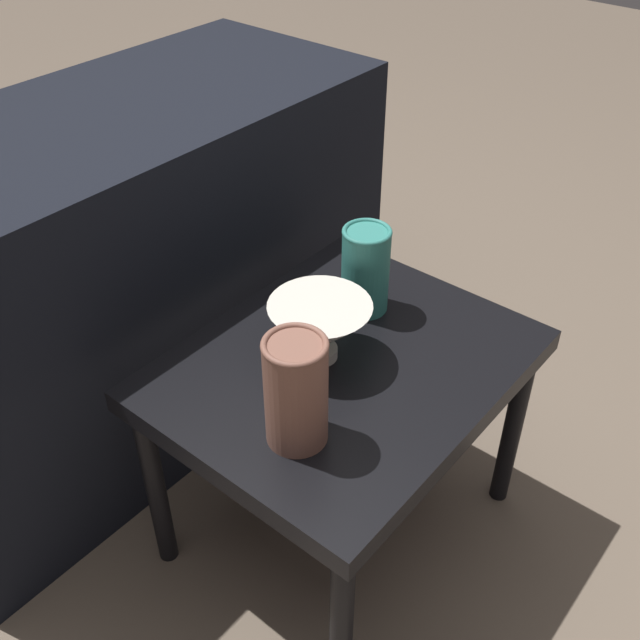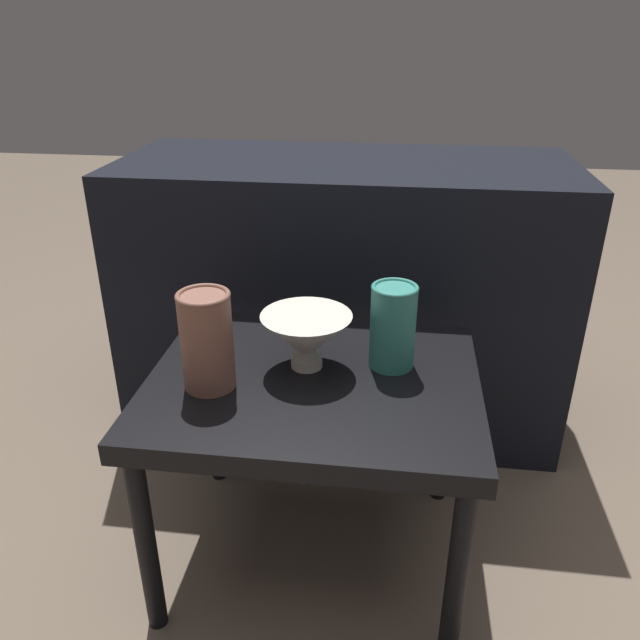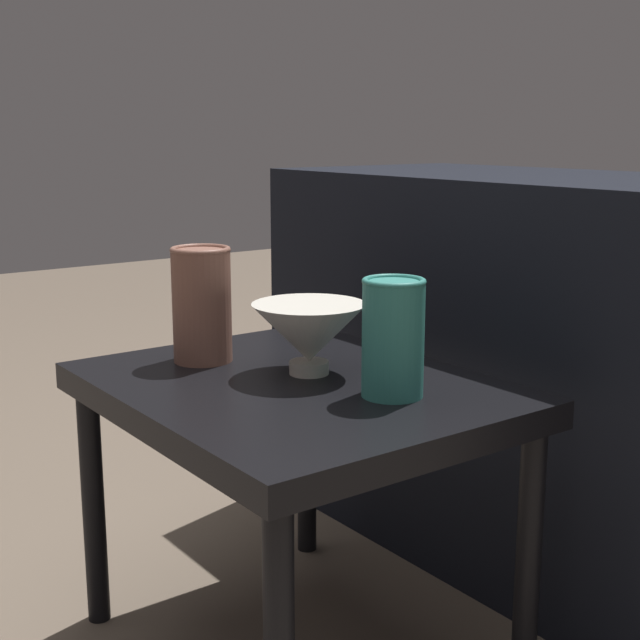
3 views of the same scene
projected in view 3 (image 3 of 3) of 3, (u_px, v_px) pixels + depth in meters
table at (296, 414)px, 1.31m from camera, size 0.61×0.49×0.44m
couch_backdrop at (553, 370)px, 1.65m from camera, size 1.14×0.50×0.71m
bowl at (309, 334)px, 1.32m from camera, size 0.17×0.17×0.11m
vase_textured_left at (202, 303)px, 1.39m from camera, size 0.09×0.09×0.18m
vase_colorful_right at (393, 336)px, 1.21m from camera, size 0.09×0.09×0.16m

